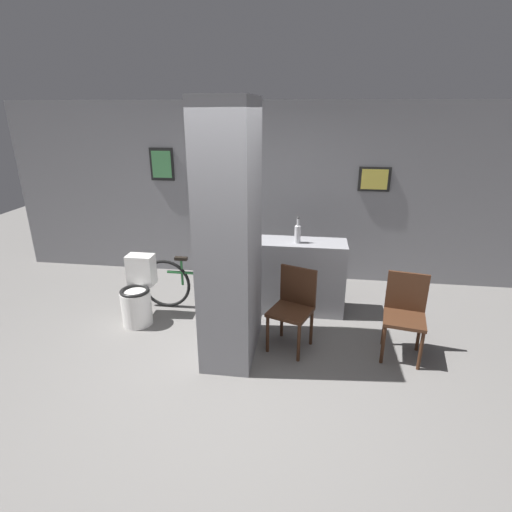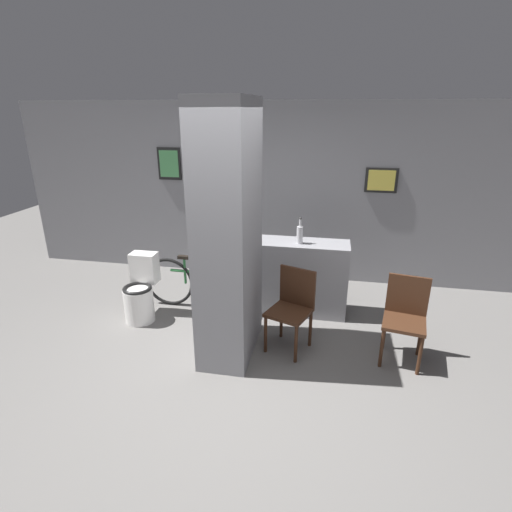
{
  "view_description": "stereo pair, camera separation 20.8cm",
  "coord_description": "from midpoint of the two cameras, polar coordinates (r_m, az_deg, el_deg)",
  "views": [
    {
      "loc": [
        0.63,
        -3.21,
        2.5
      ],
      "look_at": [
        0.06,
        0.89,
        0.95
      ],
      "focal_mm": 28.0,
      "sensor_mm": 36.0,
      "label": 1
    },
    {
      "loc": [
        0.83,
        -3.18,
        2.5
      ],
      "look_at": [
        0.06,
        0.89,
        0.95
      ],
      "focal_mm": 28.0,
      "sensor_mm": 36.0,
      "label": 2
    }
  ],
  "objects": [
    {
      "name": "bicycle",
      "position": [
        5.23,
        -9.12,
        -4.09
      ],
      "size": [
        1.59,
        0.42,
        0.72
      ],
      "color": "black",
      "rests_on": "ground_plane"
    },
    {
      "name": "ground_plane",
      "position": [
        4.12,
        -4.11,
        -16.88
      ],
      "size": [
        14.0,
        14.0,
        0.0
      ],
      "primitive_type": "plane",
      "color": "slate"
    },
    {
      "name": "bottle_tall",
      "position": [
        4.87,
        4.74,
        3.25
      ],
      "size": [
        0.08,
        0.08,
        0.33
      ],
      "color": "silver",
      "rests_on": "counter_shelf"
    },
    {
      "name": "counter_shelf",
      "position": [
        5.12,
        4.47,
        -2.9
      ],
      "size": [
        1.25,
        0.44,
        0.94
      ],
      "color": "gray",
      "rests_on": "ground_plane"
    },
    {
      "name": "pillar_center",
      "position": [
        3.97,
        -5.18,
        2.87
      ],
      "size": [
        0.53,
        0.98,
        2.6
      ],
      "color": "gray",
      "rests_on": "ground_plane"
    },
    {
      "name": "chair_near_pillar",
      "position": [
        4.35,
        3.98,
        -6.95
      ],
      "size": [
        0.53,
        0.53,
        0.89
      ],
      "rotation": [
        0.0,
        0.0,
        -0.36
      ],
      "color": "#422616",
      "rests_on": "ground_plane"
    },
    {
      "name": "wall_back",
      "position": [
        5.99,
        0.77,
        8.97
      ],
      "size": [
        8.0,
        0.09,
        2.6
      ],
      "color": "gray",
      "rests_on": "ground_plane"
    },
    {
      "name": "chair_by_doorway",
      "position": [
        4.44,
        19.23,
        -7.52
      ],
      "size": [
        0.48,
        0.48,
        0.89
      ],
      "rotation": [
        0.0,
        0.0,
        -0.18
      ],
      "color": "#422616",
      "rests_on": "ground_plane"
    },
    {
      "name": "toilet",
      "position": [
        5.12,
        -17.66,
        -5.43
      ],
      "size": [
        0.36,
        0.52,
        0.81
      ],
      "color": "white",
      "rests_on": "ground_plane"
    }
  ]
}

